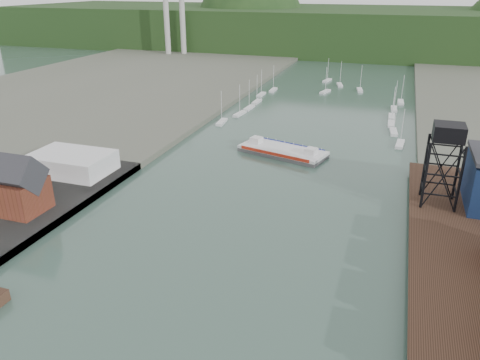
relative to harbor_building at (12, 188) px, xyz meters
The scene contains 9 objects.
west_land 70.97m from the harbor_building, 135.00° to the left, with size 120.00×400.00×3.20m, color #4C5142.
east_pier 80.52m from the harbor_building, 10.75° to the left, with size 14.00×70.00×2.45m.
harbor_building is the anchor object (origin of this frame).
white_shed 20.22m from the harbor_building, 95.71° to the left, with size 18.00×12.00×4.50m, color silver.
lift_tower 82.49m from the harbor_building, 19.98° to the left, with size 6.50×6.50×16.00m.
marina_sailboats 116.48m from the harbor_building, 68.79° to the left, with size 57.71×92.65×0.90m.
smokestacks 213.72m from the harbor_building, 107.54° to the left, with size 11.20×8.20×60.00m.
distant_hills 274.04m from the harbor_building, 82.02° to the left, with size 500.00×120.00×80.00m.
chain_ferry 65.53m from the harbor_building, 52.00° to the left, with size 24.40×14.83×3.28m.
Camera 1 is at (24.98, -32.72, 42.23)m, focal length 35.00 mm.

